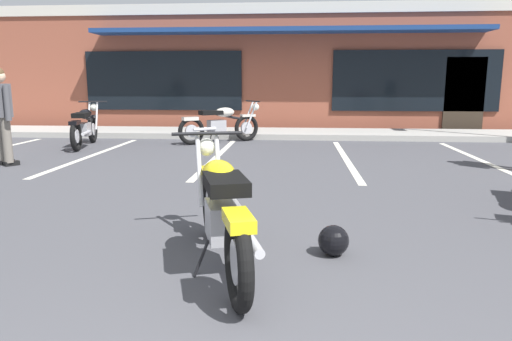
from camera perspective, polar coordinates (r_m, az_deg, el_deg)
The scene contains 9 objects.
ground_plane at distance 4.91m, azimuth 1.27°, elevation -6.35°, with size 80.00×80.00×0.00m, color #47474C.
sidewalk_kerb at distance 12.65m, azimuth 3.52°, elevation 4.48°, with size 22.00×1.80×0.14m, color #A8A59E.
brick_storefront_building at distance 16.46m, azimuth 3.94°, elevation 11.98°, with size 18.10×6.04×3.61m.
painted_stall_lines at distance 9.09m, azimuth 2.97°, elevation 1.60°, with size 12.47×4.80×0.01m.
motorcycle_foreground_classic at distance 3.69m, azimuth -4.17°, elevation -4.69°, with size 0.96×2.05×0.98m.
motorcycle_black_cruiser at distance 11.24m, azimuth -4.29°, elevation 5.69°, with size 1.82×1.43×0.98m.
motorcycle_blue_standard at distance 11.20m, azimuth -19.93°, elevation 5.07°, with size 0.80×2.09×0.98m.
person_in_black_shirt at distance 9.19m, azimuth -28.29°, elevation 6.40°, with size 0.54×0.43×1.68m.
helmet_on_pavement at distance 4.05m, azimuth 9.31°, elevation -8.32°, with size 0.26×0.26×0.26m.
Camera 1 is at (0.29, -0.92, 1.44)m, focal length 33.21 mm.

